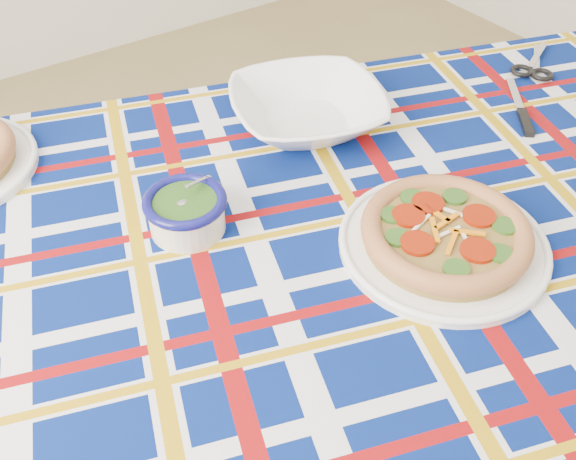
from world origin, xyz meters
TOP-DOWN VIEW (x-y plane):
  - floor at (0.00, 0.00)m, footprint 4.00×4.00m
  - dining_table at (-0.28, -0.36)m, footprint 1.92×1.52m
  - tablecloth at (-0.28, -0.36)m, footprint 1.97×1.56m
  - main_focaccia_plate at (-0.11, -0.46)m, footprint 0.40×0.40m
  - pesto_bowl at (-0.42, -0.20)m, footprint 0.15×0.15m
  - serving_bowl at (-0.09, -0.07)m, footprint 0.37×0.37m
  - table_knife at (0.32, -0.23)m, footprint 0.16×0.19m
  - kitchen_scissors at (0.49, -0.15)m, footprint 0.22×0.19m

SIDE VIEW (x-z plane):
  - floor at x=0.00m, z-range 0.00..0.00m
  - dining_table at x=-0.28m, z-range 0.32..1.11m
  - tablecloth at x=-0.28m, z-range 0.68..0.79m
  - table_knife at x=0.32m, z-range 0.79..0.80m
  - kitchen_scissors at x=0.49m, z-range 0.79..0.81m
  - main_focaccia_plate at x=-0.11m, z-range 0.79..0.86m
  - serving_bowl at x=-0.09m, z-range 0.79..0.87m
  - pesto_bowl at x=-0.42m, z-range 0.79..0.87m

